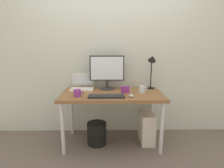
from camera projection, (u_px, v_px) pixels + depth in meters
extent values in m
plane|color=#665B51|center=(112.00, 142.00, 2.67)|extent=(6.00, 6.00, 0.00)
cube|color=silver|center=(112.00, 47.00, 2.80)|extent=(4.40, 0.04, 2.60)
cube|color=brown|center=(112.00, 94.00, 2.53)|extent=(1.32, 0.70, 0.04)
cylinder|color=silver|center=(63.00, 129.00, 2.31)|extent=(0.04, 0.04, 0.67)
cylinder|color=silver|center=(162.00, 129.00, 2.33)|extent=(0.04, 0.04, 0.67)
cylinder|color=silver|center=(72.00, 113.00, 2.87)|extent=(0.04, 0.04, 0.67)
cylinder|color=silver|center=(151.00, 112.00, 2.89)|extent=(0.04, 0.04, 0.67)
cylinder|color=#333338|center=(107.00, 89.00, 2.73)|extent=(0.20, 0.20, 0.01)
cylinder|color=#333338|center=(107.00, 84.00, 2.72)|extent=(0.04, 0.04, 0.11)
cube|color=#333338|center=(107.00, 68.00, 2.67)|extent=(0.48, 0.03, 0.35)
cube|color=white|center=(107.00, 68.00, 2.66)|extent=(0.45, 0.01, 0.32)
cube|color=silver|center=(82.00, 89.00, 2.69)|extent=(0.32, 0.22, 0.02)
cube|color=silver|center=(83.00, 80.00, 2.80)|extent=(0.32, 0.06, 0.21)
cube|color=white|center=(83.00, 80.00, 2.79)|extent=(0.30, 0.05, 0.18)
cylinder|color=black|center=(150.00, 88.00, 2.77)|extent=(0.11, 0.11, 0.01)
cylinder|color=black|center=(151.00, 74.00, 2.73)|extent=(0.02, 0.02, 0.39)
cone|color=black|center=(152.00, 58.00, 2.65)|extent=(0.11, 0.14, 0.13)
cube|color=#232328|center=(106.00, 96.00, 2.32)|extent=(0.44, 0.14, 0.02)
ellipsoid|color=#B2B2B7|center=(131.00, 96.00, 2.32)|extent=(0.06, 0.09, 0.03)
cylinder|color=purple|center=(77.00, 93.00, 2.35)|extent=(0.09, 0.09, 0.09)
torus|color=purple|center=(82.00, 92.00, 2.35)|extent=(0.05, 0.01, 0.05)
cylinder|color=silver|center=(142.00, 89.00, 2.53)|extent=(0.08, 0.08, 0.09)
torus|color=silver|center=(146.00, 89.00, 2.53)|extent=(0.05, 0.01, 0.05)
cube|color=purple|center=(125.00, 90.00, 2.50)|extent=(0.11, 0.02, 0.09)
cube|color=silver|center=(147.00, 127.00, 2.65)|extent=(0.18, 0.36, 0.42)
cylinder|color=black|center=(97.00, 133.00, 2.61)|extent=(0.26, 0.26, 0.30)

